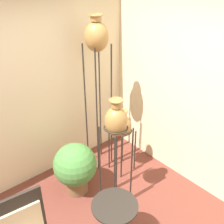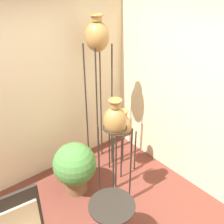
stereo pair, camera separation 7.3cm
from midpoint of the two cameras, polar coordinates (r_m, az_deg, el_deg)
The scene contains 7 objects.
wall_back at distance 3.50m, azimuth -18.46°, elevation 4.26°, with size 7.28×0.06×2.70m.
wall_right at distance 3.35m, azimuth 21.81°, elevation 2.57°, with size 0.06×7.28×2.70m.
vase_stand_tall at distance 3.42m, azimuth -2.59°, elevation 14.98°, with size 0.31×0.31×2.24m.
vase_stand_medium at distance 2.97m, azimuth 1.37°, elevation -2.53°, with size 0.30×0.30×1.47m.
vase_stand_short at distance 3.70m, azimuth 2.91°, elevation -3.28°, with size 0.29×0.29×1.02m.
side_table at distance 2.89m, azimuth 0.75°, elevation -21.94°, with size 0.47×0.47×0.66m.
potted_plant at distance 3.57m, azimuth -7.50°, elevation -11.60°, with size 0.58×0.58×0.74m.
Camera 2 is at (-1.04, -1.39, 2.72)m, focal length 42.00 mm.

